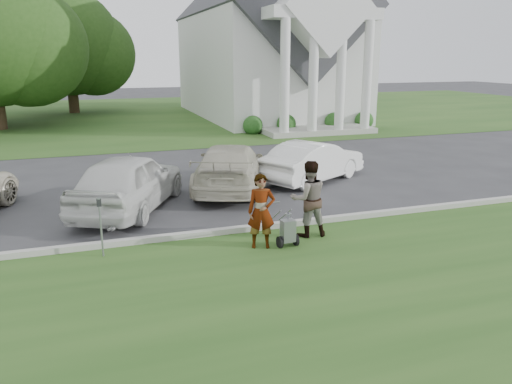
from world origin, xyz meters
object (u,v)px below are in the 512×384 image
parking_meter_near (100,220)px  car_c (230,167)px  tree_back (68,48)px  church (267,29)px  striping_cart (288,231)px  car_b (129,182)px  person_left (261,212)px  car_d (314,161)px  person_right (308,199)px

parking_meter_near → car_c: (4.14, 4.59, -0.10)m
tree_back → church: bearing=-27.8°
striping_cart → car_b: car_b is taller
car_c → church: bearing=-91.7°
parking_meter_near → car_c: 6.19m
church → tree_back: (-13.01, 6.87, -1.21)m
tree_back → car_b: bearing=-86.2°
person_left → car_c: (0.75, 5.18, -0.11)m
car_c → car_d: size_ratio=1.20×
tree_back → car_d: (8.06, -25.26, -4.04)m
parking_meter_near → person_right: bearing=-2.7°
tree_back → parking_meter_near: tree_back is taller
person_right → car_c: size_ratio=0.36×
church → parking_meter_near: bearing=-117.6°
person_right → parking_meter_near: (-4.69, 0.22, -0.08)m
person_right → car_c: (-0.55, 4.82, -0.18)m
parking_meter_near → tree_back: bearing=91.8°
parking_meter_near → car_d: (7.14, 4.71, -0.14)m
parking_meter_near → car_d: 8.56m
person_right → car_c: bearing=-78.1°
parking_meter_near → car_d: bearing=33.4°
tree_back → car_d: size_ratio=2.29×
striping_cart → parking_meter_near: 4.06m
striping_cart → parking_meter_near: bearing=166.1°
person_left → car_d: (3.75, 5.29, -0.15)m
church → parking_meter_near: size_ratio=18.30×
person_left → car_b: (-2.52, 3.89, -0.03)m
striping_cart → person_right: bearing=31.0°
tree_back → person_left: size_ratio=5.73×
person_right → parking_meter_near: 4.70m
church → car_d: 19.75m
car_b → car_c: (3.28, 1.29, -0.08)m
church → person_left: 25.73m
tree_back → car_c: (5.06, -25.37, -4.00)m
person_right → parking_meter_near: bearing=2.7°
tree_back → striping_cart: 31.38m
person_right → car_d: bearing=-111.0°
church → person_right: (-7.41, -23.31, -5.03)m
person_left → car_c: bearing=97.4°
striping_cart → car_c: (0.17, 5.31, 0.36)m
parking_meter_near → car_d: car_d is taller
car_c → striping_cart: bearing=109.7°
car_b → car_d: (6.28, 1.40, -0.12)m
tree_back → person_left: bearing=-82.0°
car_d → church: bearing=-44.1°
car_b → car_d: bearing=-140.2°
church → car_c: (-7.95, -18.50, -5.21)m
tree_back → person_right: (5.61, -30.19, -3.82)m
striping_cart → person_left: 0.76m
person_right → tree_back: bearing=-74.0°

